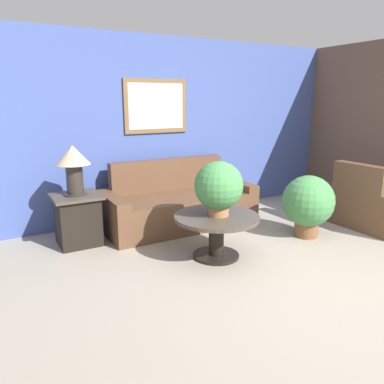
{
  "coord_description": "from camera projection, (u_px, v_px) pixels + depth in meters",
  "views": [
    {
      "loc": [
        -2.87,
        -2.05,
        1.73
      ],
      "look_at": [
        -0.62,
        1.91,
        0.6
      ],
      "focal_mm": 35.0,
      "sensor_mm": 36.0,
      "label": 1
    }
  ],
  "objects": [
    {
      "name": "ground_plane",
      "position": [
        349.0,
        288.0,
        3.52
      ],
      "size": [
        20.0,
        20.0,
        0.0
      ],
      "primitive_type": "plane",
      "color": "gray"
    },
    {
      "name": "wall_back",
      "position": [
        191.0,
        127.0,
        5.73
      ],
      "size": [
        7.04,
        0.09,
        2.6
      ],
      "color": "#42569E",
      "rests_on": "ground_plane"
    },
    {
      "name": "couch_main",
      "position": [
        178.0,
        205.0,
        5.23
      ],
      "size": [
        2.08,
        0.9,
        0.9
      ],
      "color": "brown",
      "rests_on": "ground_plane"
    },
    {
      "name": "armchair",
      "position": [
        373.0,
        205.0,
        5.25
      ],
      "size": [
        0.99,
        1.12,
        0.9
      ],
      "rotation": [
        0.0,
        0.0,
        1.59
      ],
      "color": "brown",
      "rests_on": "ground_plane"
    },
    {
      "name": "coffee_table",
      "position": [
        216.0,
        227.0,
        4.14
      ],
      "size": [
        0.94,
        0.94,
        0.49
      ],
      "color": "black",
      "rests_on": "ground_plane"
    },
    {
      "name": "side_table",
      "position": [
        78.0,
        219.0,
        4.54
      ],
      "size": [
        0.56,
        0.56,
        0.62
      ],
      "color": "black",
      "rests_on": "ground_plane"
    },
    {
      "name": "table_lamp",
      "position": [
        73.0,
        162.0,
        4.37
      ],
      "size": [
        0.4,
        0.4,
        0.59
      ],
      "color": "#2D2823",
      "rests_on": "side_table"
    },
    {
      "name": "potted_plant_on_table",
      "position": [
        219.0,
        187.0,
        4.03
      ],
      "size": [
        0.53,
        0.53,
        0.6
      ],
      "color": "#9E6B42",
      "rests_on": "coffee_table"
    },
    {
      "name": "potted_plant_floor",
      "position": [
        308.0,
        203.0,
        4.76
      ],
      "size": [
        0.66,
        0.66,
        0.8
      ],
      "color": "brown",
      "rests_on": "ground_plane"
    }
  ]
}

